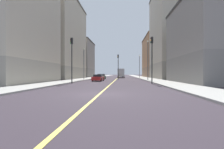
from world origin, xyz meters
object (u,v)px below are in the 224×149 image
at_px(traffic_light_right_near, 72,54).
at_px(traffic_light_median_far, 118,63).
at_px(building_right_midblock, 57,40).
at_px(street_lamp_left_near, 148,56).
at_px(building_left_mid, 176,34).
at_px(box_truck, 121,73).
at_px(building_left_near, 218,41).
at_px(traffic_light_left_near, 152,54).
at_px(car_red, 98,78).
at_px(building_right_corner, 5,5).
at_px(street_lamp_right_near, 84,60).
at_px(building_right_distant, 77,59).
at_px(street_lamp_left_far, 140,64).
at_px(car_teal, 120,75).
at_px(building_left_far, 159,57).
at_px(car_green, 101,77).

relative_size(traffic_light_right_near, traffic_light_median_far, 1.03).
height_order(building_right_midblock, street_lamp_left_near, building_right_midblock).
height_order(building_left_mid, box_truck, building_left_mid).
bearing_deg(street_lamp_left_near, building_left_near, -47.53).
relative_size(traffic_light_left_near, traffic_light_right_near, 1.00).
distance_m(building_left_mid, car_red, 26.08).
relative_size(building_right_corner, street_lamp_right_near, 3.37).
bearing_deg(building_left_mid, building_right_distant, 150.38).
height_order(building_right_corner, street_lamp_left_far, building_right_corner).
bearing_deg(building_left_mid, traffic_light_right_near, -133.90).
relative_size(car_red, box_truck, 0.63).
height_order(street_lamp_right_near, box_truck, street_lamp_right_near).
bearing_deg(traffic_light_left_near, building_right_midblock, 136.88).
height_order(traffic_light_right_near, street_lamp_left_far, street_lamp_left_far).
bearing_deg(building_right_corner, street_lamp_left_near, 27.56).
distance_m(building_left_mid, traffic_light_right_near, 31.95).
bearing_deg(car_teal, traffic_light_left_near, -83.34).
xyz_separation_m(building_left_far, traffic_light_left_near, (-9.88, -42.74, -3.41)).
bearing_deg(building_right_distant, traffic_light_left_near, -61.87).
bearing_deg(street_lamp_left_near, car_red, -162.75).
distance_m(building_right_distant, car_green, 26.19).
distance_m(building_left_mid, car_green, 22.89).
xyz_separation_m(traffic_light_left_near, box_truck, (-4.72, 33.93, -2.67)).
height_order(building_left_mid, car_green, building_left_mid).
bearing_deg(building_right_midblock, building_left_far, 35.81).
height_order(building_right_distant, box_truck, building_right_distant).
height_order(building_right_corner, building_right_midblock, building_right_corner).
bearing_deg(building_left_far, building_left_near, -90.00).
xyz_separation_m(building_left_near, building_left_far, (-0.00, 41.16, 1.45)).
distance_m(building_right_midblock, car_teal, 30.12).
height_order(building_right_corner, building_right_distant, building_right_corner).
bearing_deg(street_lamp_right_near, building_left_near, -25.63).
relative_size(street_lamp_right_near, car_teal, 1.63).
xyz_separation_m(traffic_light_right_near, car_red, (2.77, 8.20, -3.64)).
height_order(building_right_corner, car_red, building_right_corner).
height_order(building_left_near, building_left_mid, building_left_mid).
height_order(building_left_near, building_left_far, building_left_far).
bearing_deg(building_left_near, box_truck, 114.29).
distance_m(building_left_near, street_lamp_left_far, 29.05).
xyz_separation_m(building_right_corner, traffic_light_right_near, (9.85, 0.48, -7.29)).
bearing_deg(traffic_light_right_near, traffic_light_median_far, 73.37).
bearing_deg(street_lamp_left_far, building_left_mid, -37.60).
bearing_deg(building_left_far, street_lamp_left_far, -123.17).
bearing_deg(building_left_near, street_lamp_left_near, 132.47).
relative_size(building_right_midblock, car_green, 4.71).
bearing_deg(building_left_near, building_right_midblock, 149.42).
distance_m(building_left_near, building_right_distant, 49.73).
bearing_deg(street_lamp_left_near, building_right_corner, -152.44).
distance_m(street_lamp_right_near, box_truck, 23.12).
height_order(building_right_midblock, car_green, building_right_midblock).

